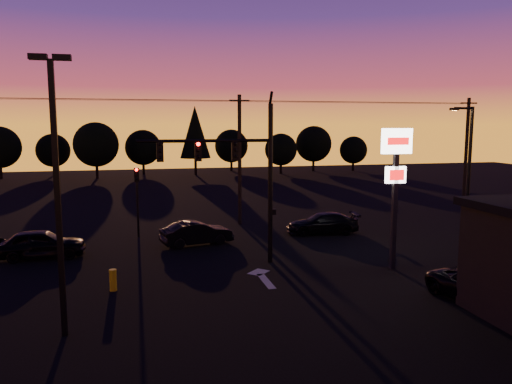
% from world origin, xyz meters
% --- Properties ---
extents(ground, '(120.00, 120.00, 0.00)m').
position_xyz_m(ground, '(0.00, 0.00, 0.00)').
color(ground, black).
rests_on(ground, ground).
extents(lane_arrow, '(1.20, 3.10, 0.01)m').
position_xyz_m(lane_arrow, '(0.50, 1.67, 0.01)').
color(lane_arrow, beige).
rests_on(lane_arrow, ground).
extents(traffic_signal_mast, '(6.79, 0.52, 8.58)m').
position_xyz_m(traffic_signal_mast, '(-0.10, 3.99, 4.94)').
color(traffic_signal_mast, black).
rests_on(traffic_signal_mast, ground).
extents(secondary_signal, '(0.30, 0.31, 4.35)m').
position_xyz_m(secondary_signal, '(-5.00, 11.49, 2.86)').
color(secondary_signal, black).
rests_on(secondary_signal, ground).
extents(parking_lot_light, '(1.25, 0.30, 9.14)m').
position_xyz_m(parking_lot_light, '(-7.50, -3.00, 5.27)').
color(parking_lot_light, black).
rests_on(parking_lot_light, ground).
extents(pylon_sign, '(1.50, 0.28, 6.80)m').
position_xyz_m(pylon_sign, '(7.00, 1.50, 4.91)').
color(pylon_sign, black).
rests_on(pylon_sign, ground).
extents(streetlight, '(1.55, 0.35, 8.00)m').
position_xyz_m(streetlight, '(13.91, 5.50, 4.42)').
color(streetlight, black).
rests_on(streetlight, ground).
extents(utility_pole_1, '(1.40, 0.26, 9.00)m').
position_xyz_m(utility_pole_1, '(2.00, 14.00, 4.59)').
color(utility_pole_1, black).
rests_on(utility_pole_1, ground).
extents(utility_pole_2, '(1.40, 0.26, 9.00)m').
position_xyz_m(utility_pole_2, '(20.00, 14.00, 4.59)').
color(utility_pole_2, black).
rests_on(utility_pole_2, ground).
extents(power_wires, '(36.00, 1.22, 0.07)m').
position_xyz_m(power_wires, '(2.00, 14.00, 8.57)').
color(power_wires, black).
rests_on(power_wires, ground).
extents(bollard, '(0.31, 0.31, 0.92)m').
position_xyz_m(bollard, '(-6.11, 1.29, 0.46)').
color(bollard, '#C2B60E').
rests_on(bollard, ground).
extents(tree_1, '(4.54, 4.54, 5.71)m').
position_xyz_m(tree_1, '(-16.00, 53.00, 3.43)').
color(tree_1, black).
rests_on(tree_1, ground).
extents(tree_2, '(5.77, 5.78, 7.26)m').
position_xyz_m(tree_2, '(-10.00, 48.00, 4.37)').
color(tree_2, black).
rests_on(tree_2, ground).
extents(tree_3, '(4.95, 4.95, 6.22)m').
position_xyz_m(tree_3, '(-4.00, 52.00, 3.75)').
color(tree_3, black).
rests_on(tree_3, ground).
extents(tree_4, '(4.18, 4.18, 9.50)m').
position_xyz_m(tree_4, '(3.00, 49.00, 5.93)').
color(tree_4, black).
rests_on(tree_4, ground).
extents(tree_5, '(4.95, 4.95, 6.22)m').
position_xyz_m(tree_5, '(9.00, 54.00, 3.75)').
color(tree_5, black).
rests_on(tree_5, ground).
extents(tree_6, '(4.54, 4.54, 5.71)m').
position_xyz_m(tree_6, '(15.00, 48.00, 3.43)').
color(tree_6, black).
rests_on(tree_6, ground).
extents(tree_7, '(5.36, 5.36, 6.74)m').
position_xyz_m(tree_7, '(21.00, 51.00, 4.06)').
color(tree_7, black).
rests_on(tree_7, ground).
extents(tree_8, '(4.12, 4.12, 5.19)m').
position_xyz_m(tree_8, '(27.00, 50.00, 3.12)').
color(tree_8, black).
rests_on(tree_8, ground).
extents(car_left, '(4.54, 1.93, 1.53)m').
position_xyz_m(car_left, '(-10.02, 7.61, 0.76)').
color(car_left, black).
rests_on(car_left, ground).
extents(car_mid, '(4.38, 2.33, 1.37)m').
position_xyz_m(car_mid, '(-1.69, 8.61, 0.69)').
color(car_mid, black).
rests_on(car_mid, ground).
extents(car_right, '(4.80, 2.39, 1.34)m').
position_xyz_m(car_right, '(6.55, 9.74, 0.67)').
color(car_right, black).
rests_on(car_right, ground).
extents(suv_parked, '(2.88, 4.84, 1.26)m').
position_xyz_m(suv_parked, '(8.02, -3.74, 0.63)').
color(suv_parked, black).
rests_on(suv_parked, ground).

